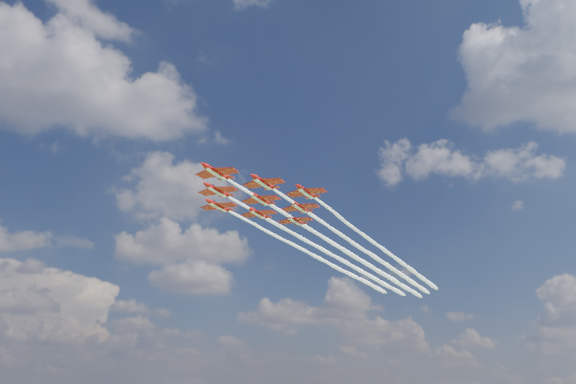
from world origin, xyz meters
name	(u,v)px	position (x,y,z in m)	size (l,w,h in m)	color
jet_lead	(333,243)	(36.35, 38.45, 83.69)	(108.69, 108.43, 2.86)	#AE0D09
jet_row2_port	(361,248)	(48.31, 41.33, 83.69)	(108.69, 108.43, 2.86)	#AE0D09
jet_row2_starb	(327,252)	(39.25, 50.41, 83.69)	(108.69, 108.43, 2.86)	#AE0D09
jet_row3_port	(388,253)	(60.27, 44.20, 83.69)	(108.69, 108.43, 2.86)	#AE0D09
jet_row3_centre	(354,256)	(51.21, 53.28, 83.69)	(108.69, 108.43, 2.86)	#AE0D09
jet_row3_starb	(322,259)	(42.15, 62.36, 83.69)	(108.69, 108.43, 2.86)	#AE0D09
jet_row4_port	(379,260)	(63.17, 56.15, 83.69)	(108.69, 108.43, 2.86)	#AE0D09
jet_row4_starb	(347,263)	(54.11, 65.23, 83.69)	(108.69, 108.43, 2.86)	#AE0D09
jet_tail	(372,267)	(66.07, 68.11, 83.69)	(108.69, 108.43, 2.86)	#AE0D09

